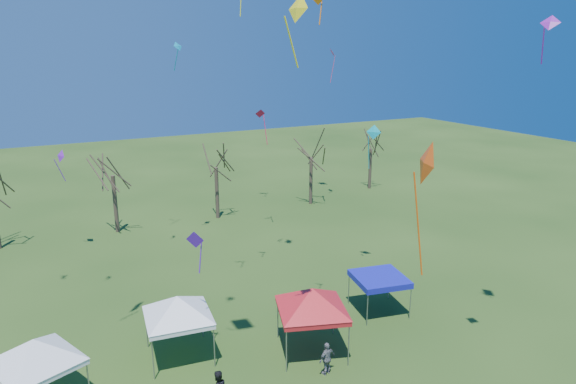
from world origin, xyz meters
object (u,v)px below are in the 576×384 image
tree_5 (372,135)px  tree_4 (311,141)px  tent_white_mid (177,300)px  tent_blue (379,279)px  person_grey (327,358)px  tent_white_west (34,344)px  tent_red (312,293)px  tree_2 (111,155)px  tree_3 (215,149)px

tree_5 → tree_4: bearing=-166.1°
tree_4 → tent_white_mid: (-18.18, -19.13, -3.11)m
tent_blue → person_grey: size_ratio=2.05×
tree_4 → tent_blue: bearing=-109.7°
tent_blue → person_grey: bearing=-147.2°
tent_white_west → tent_red: 11.88m
tree_2 → tree_4: tree_2 is taller
tree_3 → tent_red: size_ratio=1.91×
tree_3 → tent_white_west: size_ratio=2.07×
tree_5 → tent_red: 31.61m
tree_2 → tree_5: (26.09, 1.69, -0.56)m
tent_white_mid → tree_3: bearing=65.2°
tent_red → tent_blue: tent_red is taller
tree_4 → tree_5: 8.62m
tent_white_mid → tree_5: bearing=38.6°
tree_3 → tree_4: bearing=-0.3°
tree_4 → person_grey: bearing=-118.4°
tent_white_mid → person_grey: 7.34m
tree_2 → tree_5: tree_2 is taller
tree_4 → person_grey: size_ratio=5.07×
tree_2 → tent_blue: (10.61, -20.28, -4.33)m
tree_2 → tent_red: (5.32, -22.00, -3.18)m
tree_2 → tree_4: (17.72, -0.38, -0.23)m
tree_2 → tree_4: 17.73m
tent_red → tent_blue: 5.69m
tent_white_mid → tree_2: bearing=88.7°
tree_5 → tree_2: bearing=-176.3°
tree_3 → tree_5: 17.81m
tree_2 → tent_white_mid: (-0.45, -19.51, -3.34)m
tent_white_mid → tent_blue: bearing=-4.0°
tent_white_mid → person_grey: bearing=-38.6°
tree_5 → tent_white_mid: size_ratio=1.82×
tree_5 → tree_3: bearing=-173.5°
tree_4 → tent_white_mid: tree_4 is taller
tent_blue → person_grey: (-5.58, -3.60, -1.18)m
person_grey → tree_4: bearing=-132.3°
tent_white_west → tent_white_mid: tent_white_mid is taller
tree_3 → person_grey: 24.37m
tree_2 → person_grey: (5.03, -23.88, -5.51)m
tent_red → tent_blue: size_ratio=1.30×
tree_5 → tent_white_west: bearing=-145.8°
tree_4 → tent_white_mid: 26.57m
tree_5 → person_grey: tree_5 is taller
tree_5 → tent_blue: bearing=-125.2°
tree_4 → tent_red: (-12.41, -21.62, -2.95)m
tree_3 → tent_white_mid: bearing=-114.8°
person_grey → tent_blue: bearing=-161.1°
tree_4 → tree_5: tree_4 is taller
tree_5 → tent_blue: (-15.48, -21.97, -3.77)m
tent_white_west → tent_blue: tent_white_west is taller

